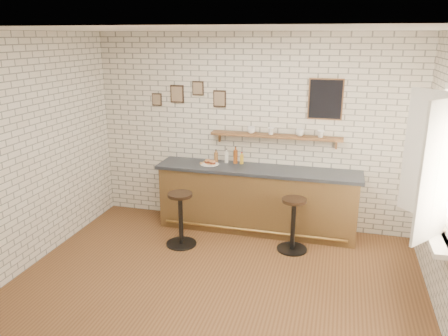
% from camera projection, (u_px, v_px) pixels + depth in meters
% --- Properties ---
extents(ground, '(5.00, 5.00, 0.00)m').
position_uv_depth(ground, '(216.00, 284.00, 5.38)').
color(ground, brown).
rests_on(ground, ground).
extents(bar_counter, '(3.10, 0.65, 1.01)m').
position_uv_depth(bar_counter, '(257.00, 199.00, 6.76)').
color(bar_counter, brown).
rests_on(bar_counter, ground).
extents(sandwich_plate, '(0.28, 0.28, 0.01)m').
position_uv_depth(sandwich_plate, '(210.00, 164.00, 6.80)').
color(sandwich_plate, white).
rests_on(sandwich_plate, bar_counter).
extents(ciabatta_sandwich, '(0.21, 0.14, 0.06)m').
position_uv_depth(ciabatta_sandwich, '(210.00, 162.00, 6.79)').
color(ciabatta_sandwich, tan).
rests_on(ciabatta_sandwich, sandwich_plate).
extents(potato_chips, '(0.26, 0.18, 0.00)m').
position_uv_depth(potato_chips, '(208.00, 163.00, 6.81)').
color(potato_chips, gold).
rests_on(potato_chips, sandwich_plate).
extents(bitters_bottle_brown, '(0.06, 0.06, 0.20)m').
position_uv_depth(bitters_bottle_brown, '(216.00, 157.00, 6.92)').
color(bitters_bottle_brown, brown).
rests_on(bitters_bottle_brown, bar_counter).
extents(bitters_bottle_white, '(0.06, 0.06, 0.23)m').
position_uv_depth(bitters_bottle_white, '(226.00, 157.00, 6.88)').
color(bitters_bottle_white, white).
rests_on(bitters_bottle_white, bar_counter).
extents(bitters_bottle_amber, '(0.07, 0.07, 0.27)m').
position_uv_depth(bitters_bottle_amber, '(235.00, 156.00, 6.83)').
color(bitters_bottle_amber, brown).
rests_on(bitters_bottle_amber, bar_counter).
extents(condiment_bottle_yellow, '(0.06, 0.06, 0.19)m').
position_uv_depth(condiment_bottle_yellow, '(242.00, 159.00, 6.82)').
color(condiment_bottle_yellow, gold).
rests_on(condiment_bottle_yellow, bar_counter).
extents(bar_stool_left, '(0.44, 0.44, 0.80)m').
position_uv_depth(bar_stool_left, '(181.00, 217.00, 6.28)').
color(bar_stool_left, black).
rests_on(bar_stool_left, ground).
extents(bar_stool_right, '(0.43, 0.43, 0.78)m').
position_uv_depth(bar_stool_right, '(293.00, 223.00, 6.13)').
color(bar_stool_right, black).
rests_on(bar_stool_right, ground).
extents(wall_shelf, '(2.00, 0.18, 0.18)m').
position_uv_depth(wall_shelf, '(276.00, 136.00, 6.61)').
color(wall_shelf, brown).
rests_on(wall_shelf, ground).
extents(shelf_cup_a, '(0.17, 0.17, 0.10)m').
position_uv_depth(shelf_cup_a, '(251.00, 130.00, 6.68)').
color(shelf_cup_a, white).
rests_on(shelf_cup_a, wall_shelf).
extents(shelf_cup_b, '(0.14, 0.14, 0.10)m').
position_uv_depth(shelf_cup_b, '(271.00, 131.00, 6.60)').
color(shelf_cup_b, white).
rests_on(shelf_cup_b, wall_shelf).
extents(shelf_cup_c, '(0.16, 0.16, 0.10)m').
position_uv_depth(shelf_cup_c, '(300.00, 133.00, 6.49)').
color(shelf_cup_c, white).
rests_on(shelf_cup_c, wall_shelf).
extents(shelf_cup_d, '(0.13, 0.13, 0.10)m').
position_uv_depth(shelf_cup_d, '(321.00, 134.00, 6.42)').
color(shelf_cup_d, white).
rests_on(shelf_cup_d, wall_shelf).
extents(back_wall_decor, '(2.96, 0.02, 0.56)m').
position_uv_depth(back_wall_decor, '(266.00, 97.00, 6.55)').
color(back_wall_decor, black).
rests_on(back_wall_decor, ground).
extents(window_sill, '(0.20, 1.35, 0.06)m').
position_uv_depth(window_sill, '(432.00, 229.00, 4.80)').
color(window_sill, white).
rests_on(window_sill, ground).
extents(casement_window, '(0.40, 1.30, 1.56)m').
position_uv_depth(casement_window, '(438.00, 163.00, 4.59)').
color(casement_window, white).
rests_on(casement_window, ground).
extents(book_lower, '(0.17, 0.23, 0.02)m').
position_uv_depth(book_lower, '(431.00, 226.00, 4.77)').
color(book_lower, tan).
rests_on(book_lower, window_sill).
extents(book_upper, '(0.20, 0.25, 0.02)m').
position_uv_depth(book_upper, '(432.00, 225.00, 4.75)').
color(book_upper, tan).
rests_on(book_upper, book_lower).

